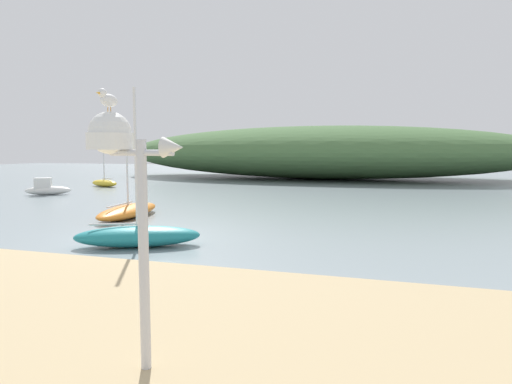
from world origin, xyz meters
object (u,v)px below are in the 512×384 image
sailboat_far_left (104,183)px  seagull_on_radar (108,99)px  mast_structure (120,157)px  sailboat_mid_channel (138,236)px  sailboat_far_right (128,211)px  motorboat_east_reach (47,189)px

sailboat_far_left → seagull_on_radar: bearing=-54.0°
sailboat_far_left → mast_structure: bearing=-53.8°
sailboat_far_left → sailboat_mid_channel: bearing=-51.9°
sailboat_far_right → sailboat_mid_channel: 5.80m
mast_structure → motorboat_east_reach: bearing=134.0°
sailboat_far_right → motorboat_east_reach: (-9.83, 6.42, 0.11)m
motorboat_east_reach → sailboat_mid_channel: bearing=-40.2°
sailboat_mid_channel → motorboat_east_reach: (-13.20, 11.15, 0.06)m
seagull_on_radar → mast_structure: bearing=8.4°
sailboat_mid_channel → mast_structure: bearing=-59.2°
sailboat_far_left → motorboat_east_reach: bearing=-86.6°
mast_structure → sailboat_mid_channel: 8.10m
seagull_on_radar → sailboat_far_left: (-17.41, 24.00, -3.08)m
sailboat_far_right → sailboat_mid_channel: size_ratio=0.98×
sailboat_far_right → seagull_on_radar: bearing=-57.6°
seagull_on_radar → sailboat_mid_channel: (-3.84, 6.67, -3.04)m
mast_structure → sailboat_far_right: bearing=122.8°
mast_structure → seagull_on_radar: size_ratio=8.49×
mast_structure → sailboat_mid_channel: bearing=120.8°
seagull_on_radar → motorboat_east_reach: seagull_on_radar is taller
seagull_on_radar → sailboat_mid_channel: 8.28m
sailboat_far_right → sailboat_mid_channel: (3.37, -4.72, 0.05)m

